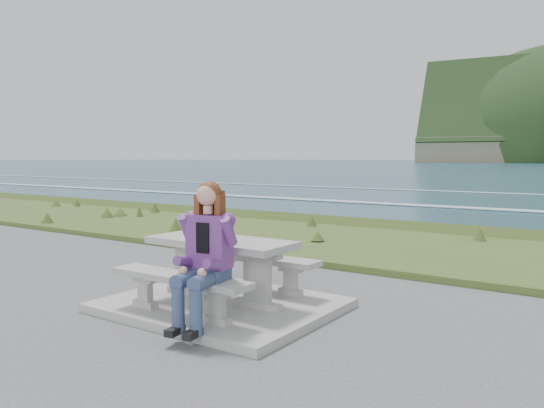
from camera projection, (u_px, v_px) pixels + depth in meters
name	position (u px, v px, depth m)	size (l,w,h in m)	color
concrete_slab	(221.00, 305.00, 6.34)	(2.60, 2.10, 0.10)	gray
picnic_table	(221.00, 253.00, 6.29)	(1.80, 0.75, 0.75)	gray
bench_landward	(179.00, 284.00, 5.74)	(1.80, 0.35, 0.45)	gray
bench_seaward	(256.00, 263.00, 6.88)	(1.80, 0.35, 0.45)	gray
grass_verge	(385.00, 250.00, 10.45)	(160.00, 4.50, 0.22)	#314B1C
shore_drop	(432.00, 233.00, 12.83)	(160.00, 0.80, 2.20)	#716954
ocean	(538.00, 227.00, 27.09)	(1600.00, 1600.00, 0.09)	navy
seated_woman	(202.00, 274.00, 5.35)	(0.53, 0.80, 1.47)	navy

